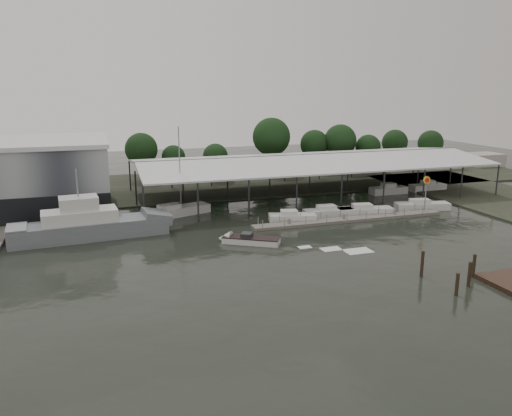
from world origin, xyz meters
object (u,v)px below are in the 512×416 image
object	(u,v)px
white_sailboat	(177,211)
shell_fuel_sign	(426,187)
speedboat_underway	(246,240)
grey_trawler	(91,225)

from	to	relation	value
white_sailboat	shell_fuel_sign	bearing A→B (deg)	-37.65
white_sailboat	speedboat_underway	world-z (taller)	white_sailboat
shell_fuel_sign	grey_trawler	xyz separation A→B (m)	(-45.69, 2.89, -2.35)
speedboat_underway	grey_trawler	bearing A→B (deg)	6.61
grey_trawler	white_sailboat	bearing A→B (deg)	28.08
shell_fuel_sign	white_sailboat	distance (m)	35.70
grey_trawler	speedboat_underway	bearing A→B (deg)	-29.83
white_sailboat	speedboat_underway	size ratio (longest dim) A/B	0.78
grey_trawler	speedboat_underway	distance (m)	19.00
white_sailboat	speedboat_underway	distance (m)	16.53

